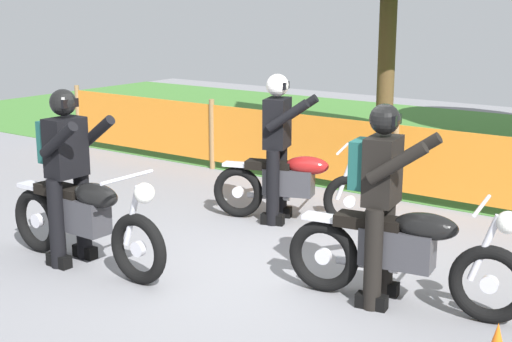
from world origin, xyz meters
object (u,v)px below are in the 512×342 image
Objects in this scene: motorcycle_third at (405,253)px; rider_third at (381,193)px; motorcycle_trailing at (85,219)px; rider_trailing at (66,167)px; motorcycle_lead at (294,185)px; rider_lead at (278,143)px.

rider_third is (-0.22, -0.04, 0.48)m from motorcycle_third.
rider_trailing is (-0.23, 0.00, 0.47)m from motorcycle_trailing.
rider_lead is (-0.18, -0.06, 0.48)m from motorcycle_lead.
motorcycle_lead is 0.51m from rider_lead.
motorcycle_trailing is at bearing -170.76° from motorcycle_third.
motorcycle_trailing is 2.98m from motorcycle_third.
motorcycle_third is at bearing -53.49° from motorcycle_lead.
motorcycle_lead is 1.10× the size of rider_third.
rider_lead is 1.00× the size of rider_trailing.
rider_trailing is (-3.06, -0.92, 0.48)m from motorcycle_third.
rider_lead reaches higher than motorcycle_third.
rider_lead is at bearing 70.03° from rider_trailing.
motorcycle_third reaches higher than motorcycle_lead.
rider_trailing is at bearing -171.45° from rider_third.
motorcycle_lead is at bearing 66.84° from rider_trailing.
rider_lead is at bearing 135.66° from rider_third.
motorcycle_trailing reaches higher than motorcycle_lead.
rider_third reaches higher than motorcycle_third.
rider_lead is (-2.20, 1.38, 0.45)m from motorcycle_third.
motorcycle_trailing is 1.23× the size of rider_lead.
motorcycle_third is 3.23m from rider_trailing.
rider_lead is at bearing -179.43° from motorcycle_lead.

